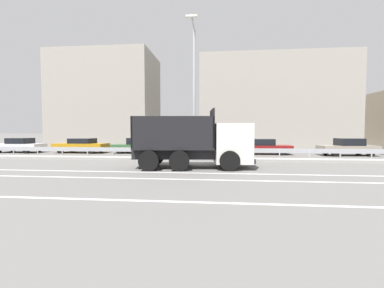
{
  "coord_description": "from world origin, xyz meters",
  "views": [
    {
      "loc": [
        1.79,
        -15.81,
        2.05
      ],
      "look_at": [
        0.18,
        0.01,
        1.22
      ],
      "focal_mm": 24.0,
      "sensor_mm": 36.0,
      "label": 1
    }
  ],
  "objects_px": {
    "dump_truck": "(207,145)",
    "parked_car_1": "(19,145)",
    "street_lamp_1": "(194,87)",
    "parked_car_3": "(139,145)",
    "median_road_sign": "(242,141)",
    "parked_car_4": "(200,145)",
    "parked_car_5": "(264,146)",
    "parked_car_2": "(82,145)",
    "parked_car_6": "(348,147)"
  },
  "relations": [
    {
      "from": "parked_car_2",
      "to": "parked_car_6",
      "type": "distance_m",
      "value": 23.28
    },
    {
      "from": "parked_car_3",
      "to": "parked_car_5",
      "type": "distance_m",
      "value": 11.15
    },
    {
      "from": "street_lamp_1",
      "to": "dump_truck",
      "type": "bearing_deg",
      "value": -73.23
    },
    {
      "from": "street_lamp_1",
      "to": "parked_car_2",
      "type": "bearing_deg",
      "value": 155.21
    },
    {
      "from": "median_road_sign",
      "to": "parked_car_2",
      "type": "xyz_separation_m",
      "value": [
        -14.26,
        5.08,
        -0.67
      ]
    },
    {
      "from": "median_road_sign",
      "to": "parked_car_4",
      "type": "xyz_separation_m",
      "value": [
        -3.16,
        4.85,
        -0.57
      ]
    },
    {
      "from": "median_road_sign",
      "to": "parked_car_5",
      "type": "xyz_separation_m",
      "value": [
        2.35,
        5.26,
        -0.69
      ]
    },
    {
      "from": "street_lamp_1",
      "to": "parked_car_3",
      "type": "relative_size",
      "value": 1.92
    },
    {
      "from": "median_road_sign",
      "to": "parked_car_3",
      "type": "relative_size",
      "value": 0.53
    },
    {
      "from": "dump_truck",
      "to": "street_lamp_1",
      "type": "relative_size",
      "value": 0.73
    },
    {
      "from": "dump_truck",
      "to": "parked_car_4",
      "type": "height_order",
      "value": "dump_truck"
    },
    {
      "from": "parked_car_4",
      "to": "parked_car_6",
      "type": "height_order",
      "value": "parked_car_4"
    },
    {
      "from": "street_lamp_1",
      "to": "parked_car_5",
      "type": "xyz_separation_m",
      "value": [
        5.62,
        5.26,
        -4.37
      ]
    },
    {
      "from": "median_road_sign",
      "to": "street_lamp_1",
      "type": "bearing_deg",
      "value": -179.98
    },
    {
      "from": "dump_truck",
      "to": "parked_car_6",
      "type": "height_order",
      "value": "dump_truck"
    },
    {
      "from": "parked_car_5",
      "to": "parked_car_1",
      "type": "bearing_deg",
      "value": -88.32
    },
    {
      "from": "parked_car_1",
      "to": "parked_car_3",
      "type": "xyz_separation_m",
      "value": [
        11.37,
        0.54,
        0.01
      ]
    },
    {
      "from": "parked_car_1",
      "to": "parked_car_5",
      "type": "bearing_deg",
      "value": -88.32
    },
    {
      "from": "parked_car_1",
      "to": "street_lamp_1",
      "type": "bearing_deg",
      "value": -105.27
    },
    {
      "from": "parked_car_4",
      "to": "parked_car_5",
      "type": "xyz_separation_m",
      "value": [
        5.5,
        0.41,
        -0.12
      ]
    },
    {
      "from": "dump_truck",
      "to": "parked_car_2",
      "type": "relative_size",
      "value": 1.36
    },
    {
      "from": "median_road_sign",
      "to": "street_lamp_1",
      "type": "xyz_separation_m",
      "value": [
        -3.27,
        -0.0,
        3.69
      ]
    },
    {
      "from": "parked_car_2",
      "to": "parked_car_3",
      "type": "distance_m",
      "value": 5.46
    },
    {
      "from": "parked_car_1",
      "to": "parked_car_2",
      "type": "distance_m",
      "value": 5.92
    },
    {
      "from": "parked_car_3",
      "to": "parked_car_2",
      "type": "bearing_deg",
      "value": 95.25
    },
    {
      "from": "parked_car_4",
      "to": "median_road_sign",
      "type": "bearing_deg",
      "value": -144.88
    },
    {
      "from": "median_road_sign",
      "to": "parked_car_5",
      "type": "distance_m",
      "value": 5.8
    },
    {
      "from": "parked_car_5",
      "to": "parked_car_2",
      "type": "bearing_deg",
      "value": -89.17
    },
    {
      "from": "parked_car_1",
      "to": "parked_car_4",
      "type": "relative_size",
      "value": 0.9
    },
    {
      "from": "parked_car_2",
      "to": "parked_car_4",
      "type": "distance_m",
      "value": 11.11
    },
    {
      "from": "street_lamp_1",
      "to": "parked_car_1",
      "type": "xyz_separation_m",
      "value": [
        -16.9,
        4.68,
        -4.36
      ]
    },
    {
      "from": "dump_truck",
      "to": "parked_car_1",
      "type": "height_order",
      "value": "dump_truck"
    },
    {
      "from": "street_lamp_1",
      "to": "parked_car_3",
      "type": "distance_m",
      "value": 8.76
    },
    {
      "from": "parked_car_4",
      "to": "dump_truck",
      "type": "bearing_deg",
      "value": -171.64
    },
    {
      "from": "dump_truck",
      "to": "parked_car_6",
      "type": "relative_size",
      "value": 1.44
    },
    {
      "from": "median_road_sign",
      "to": "parked_car_2",
      "type": "height_order",
      "value": "median_road_sign"
    },
    {
      "from": "dump_truck",
      "to": "parked_car_4",
      "type": "relative_size",
      "value": 1.34
    },
    {
      "from": "parked_car_2",
      "to": "parked_car_1",
      "type": "bearing_deg",
      "value": 95.96
    },
    {
      "from": "parked_car_3",
      "to": "median_road_sign",
      "type": "bearing_deg",
      "value": -116.82
    },
    {
      "from": "street_lamp_1",
      "to": "parked_car_1",
      "type": "bearing_deg",
      "value": 164.52
    },
    {
      "from": "parked_car_2",
      "to": "parked_car_5",
      "type": "bearing_deg",
      "value": -87.26
    },
    {
      "from": "parked_car_2",
      "to": "parked_car_6",
      "type": "relative_size",
      "value": 1.06
    },
    {
      "from": "parked_car_1",
      "to": "parked_car_2",
      "type": "relative_size",
      "value": 0.91
    },
    {
      "from": "parked_car_6",
      "to": "parked_car_3",
      "type": "bearing_deg",
      "value": 83.47
    },
    {
      "from": "dump_truck",
      "to": "parked_car_5",
      "type": "xyz_separation_m",
      "value": [
        4.59,
        8.66,
        -0.56
      ]
    },
    {
      "from": "street_lamp_1",
      "to": "median_road_sign",
      "type": "bearing_deg",
      "value": 0.02
    },
    {
      "from": "median_road_sign",
      "to": "parked_car_4",
      "type": "relative_size",
      "value": 0.51
    },
    {
      "from": "dump_truck",
      "to": "parked_car_1",
      "type": "distance_m",
      "value": 19.67
    },
    {
      "from": "dump_truck",
      "to": "parked_car_3",
      "type": "xyz_separation_m",
      "value": [
        -6.56,
        8.62,
        -0.54
      ]
    },
    {
      "from": "dump_truck",
      "to": "parked_car_1",
      "type": "bearing_deg",
      "value": -119.86
    }
  ]
}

